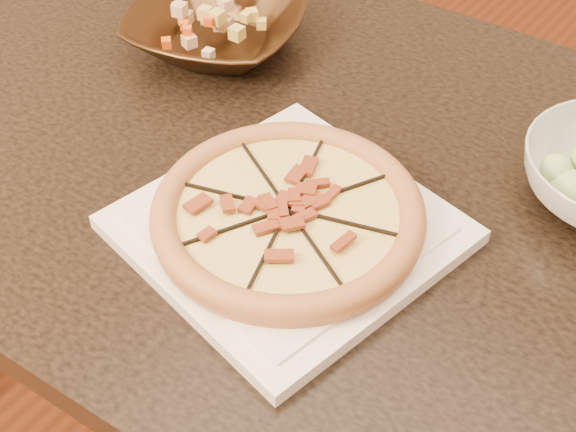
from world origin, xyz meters
name	(u,v)px	position (x,y,z in m)	size (l,w,h in m)	color
dining_table	(297,215)	(-0.19, -0.08, 0.64)	(1.35, 0.92, 0.75)	black
plate	(288,228)	(-0.12, -0.20, 0.76)	(0.37, 0.37, 0.02)	white
pizza	(288,213)	(-0.12, -0.20, 0.78)	(0.30, 0.30, 0.03)	#B97944
bronze_bowl	(216,29)	(-0.43, 0.04, 0.78)	(0.25, 0.25, 0.06)	#3C2815
mixed_dish	(213,1)	(-0.43, 0.04, 0.82)	(0.11, 0.12, 0.03)	#D7A584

